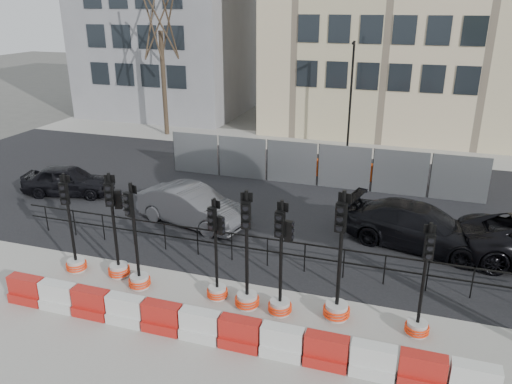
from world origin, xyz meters
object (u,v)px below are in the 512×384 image
(traffic_signal_a, at_px, (74,252))
(car_c, at_px, (420,227))
(traffic_signal_d, at_px, (217,276))
(car_a, at_px, (68,180))
(traffic_signal_h, at_px, (419,313))

(traffic_signal_a, relative_size, car_c, 0.59)
(traffic_signal_d, distance_m, car_c, 7.41)
(traffic_signal_a, xyz_separation_m, traffic_signal_d, (4.76, -0.07, 0.06))
(traffic_signal_d, bearing_deg, car_a, 164.24)
(traffic_signal_h, relative_size, car_a, 0.76)
(traffic_signal_a, relative_size, car_a, 0.79)
(traffic_signal_d, bearing_deg, traffic_signal_h, 15.68)
(traffic_signal_a, distance_m, traffic_signal_h, 10.18)
(traffic_signal_h, height_order, car_a, traffic_signal_h)
(traffic_signal_a, bearing_deg, traffic_signal_h, -15.54)
(car_c, bearing_deg, traffic_signal_h, -165.89)
(traffic_signal_a, bearing_deg, car_a, 113.63)
(traffic_signal_d, xyz_separation_m, car_a, (-9.24, 5.61, -0.07))
(traffic_signal_a, distance_m, car_c, 11.30)
(traffic_signal_a, height_order, car_a, traffic_signal_a)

